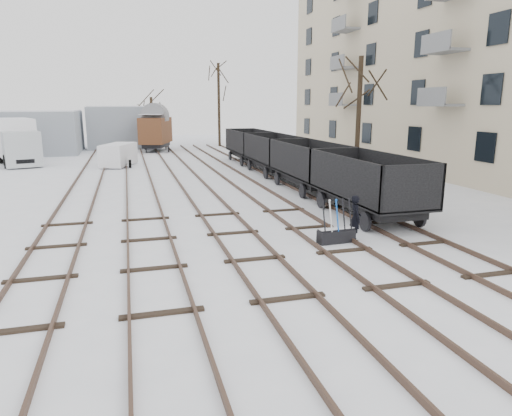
{
  "coord_description": "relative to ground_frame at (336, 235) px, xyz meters",
  "views": [
    {
      "loc": [
        -3.52,
        -12.71,
        4.63
      ],
      "look_at": [
        0.54,
        1.8,
        1.2
      ],
      "focal_mm": 32.0,
      "sensor_mm": 36.0,
      "label": 1
    }
  ],
  "objects": [
    {
      "name": "tree_near",
      "position": [
        7.4,
        12.69,
        3.49
      ],
      "size": [
        0.3,
        0.3,
        7.54
      ],
      "primitive_type": "cylinder",
      "color": "black",
      "rests_on": "ground"
    },
    {
      "name": "apartment_block",
      "position": [
        16.78,
        13.01,
        7.76
      ],
      "size": [
        10.12,
        45.0,
        16.1
      ],
      "color": "beige",
      "rests_on": "ground"
    },
    {
      "name": "tree_far_left",
      "position": [
        -4.02,
        37.2,
        2.43
      ],
      "size": [
        0.3,
        0.3,
        5.42
      ],
      "primitive_type": "cylinder",
      "color": "black",
      "rests_on": "ground"
    },
    {
      "name": "panel_van",
      "position": [
        -7.41,
        22.73,
        0.61
      ],
      "size": [
        2.9,
        4.24,
        1.72
      ],
      "rotation": [
        0.0,
        0.0,
        -0.35
      ],
      "color": "white",
      "rests_on": "ground"
    },
    {
      "name": "shed_right",
      "position": [
        -7.17,
        39.01,
        1.96
      ],
      "size": [
        7.0,
        6.0,
        4.5
      ],
      "color": "#95A0A9",
      "rests_on": "ground"
    },
    {
      "name": "tracks",
      "position": [
        -3.17,
        12.69,
        -0.21
      ],
      "size": [
        13.9,
        52.0,
        0.16
      ],
      "color": "black",
      "rests_on": "ground"
    },
    {
      "name": "box_van_wagon",
      "position": [
        -3.89,
        33.94,
        1.88
      ],
      "size": [
        3.9,
        5.41,
        3.72
      ],
      "rotation": [
        0.0,
        0.0,
        -0.3
      ],
      "color": "black",
      "rests_on": "ground"
    },
    {
      "name": "freight_wagon_b",
      "position": [
        2.83,
        9.47,
        0.71
      ],
      "size": [
        2.55,
        6.39,
        2.61
      ],
      "color": "black",
      "rests_on": "ground"
    },
    {
      "name": "ground_frame",
      "position": [
        0.0,
        0.0,
        0.0
      ],
      "size": [
        1.32,
        0.5,
        1.49
      ],
      "rotation": [
        0.0,
        0.0,
        0.06
      ],
      "color": "black",
      "rests_on": "ground"
    },
    {
      "name": "freight_wagon_c",
      "position": [
        2.83,
        15.87,
        0.71
      ],
      "size": [
        2.55,
        6.39,
        2.61
      ],
      "color": "black",
      "rests_on": "ground"
    },
    {
      "name": "freight_wagon_a",
      "position": [
        2.83,
        3.07,
        0.71
      ],
      "size": [
        2.55,
        6.39,
        2.61
      ],
      "color": "black",
      "rests_on": "ground"
    },
    {
      "name": "tree_far_right",
      "position": [
        3.41,
        37.76,
        4.26
      ],
      "size": [
        0.3,
        0.3,
        9.09
      ],
      "primitive_type": "cylinder",
      "color": "black",
      "rests_on": "ground"
    },
    {
      "name": "ground",
      "position": [
        -3.17,
        -0.99,
        -0.28
      ],
      "size": [
        120.0,
        120.0,
        0.0
      ],
      "primitive_type": "plane",
      "color": "white",
      "rests_on": "ground"
    },
    {
      "name": "shed_left",
      "position": [
        -16.17,
        35.01,
        1.76
      ],
      "size": [
        10.0,
        8.0,
        4.1
      ],
      "color": "#95A0A9",
      "rests_on": "ground"
    },
    {
      "name": "freight_wagon_d",
      "position": [
        2.83,
        22.27,
        0.71
      ],
      "size": [
        2.55,
        6.39,
        2.61
      ],
      "color": "black",
      "rests_on": "ground"
    },
    {
      "name": "lorry",
      "position": [
        -15.2,
        26.49,
        1.54
      ],
      "size": [
        4.13,
        8.18,
        3.55
      ],
      "rotation": [
        0.0,
        0.0,
        0.32
      ],
      "color": "black",
      "rests_on": "ground"
    },
    {
      "name": "worker",
      "position": [
        0.75,
        0.1,
        0.51
      ],
      "size": [
        0.48,
        0.64,
        1.59
      ],
      "primitive_type": "imported",
      "rotation": [
        0.0,
        0.0,
        1.39
      ],
      "color": "black",
      "rests_on": "ground"
    }
  ]
}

